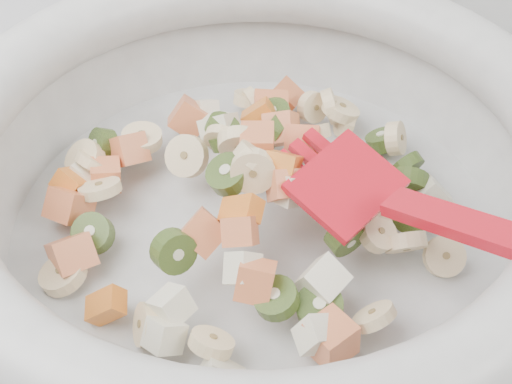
% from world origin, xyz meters
% --- Properties ---
extents(mixing_bowl, '(0.45, 0.39, 0.13)m').
position_xyz_m(mixing_bowl, '(0.08, 1.43, 0.96)').
color(mixing_bowl, silver).
rests_on(mixing_bowl, counter).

